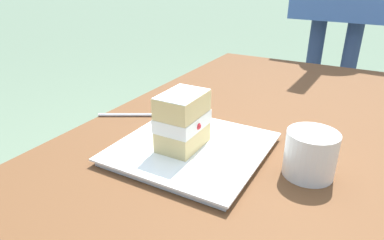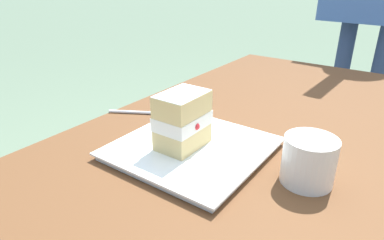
# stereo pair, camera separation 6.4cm
# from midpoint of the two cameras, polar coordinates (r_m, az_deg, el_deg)

# --- Properties ---
(patio_table) EXTENTS (1.44, 0.86, 0.69)m
(patio_table) POSITION_cam_midpoint_polar(r_m,az_deg,el_deg) (0.76, 16.49, -10.74)
(patio_table) COLOR brown
(patio_table) RESTS_ON ground
(dessert_plate) EXTENTS (0.28, 0.28, 0.02)m
(dessert_plate) POSITION_cam_midpoint_polar(r_m,az_deg,el_deg) (0.67, 2.75, -4.97)
(dessert_plate) COLOR white
(dessert_plate) RESTS_ON patio_table
(cake_slice) EXTENTS (0.10, 0.09, 0.11)m
(cake_slice) POSITION_cam_midpoint_polar(r_m,az_deg,el_deg) (0.64, 1.21, -0.08)
(cake_slice) COLOR #E0C17A
(cake_slice) RESTS_ON dessert_plate
(dessert_fork) EXTENTS (0.10, 0.16, 0.01)m
(dessert_fork) POSITION_cam_midpoint_polar(r_m,az_deg,el_deg) (0.85, -5.63, 1.20)
(dessert_fork) COLOR silver
(dessert_fork) RESTS_ON patio_table
(coffee_cup) EXTENTS (0.09, 0.09, 0.08)m
(coffee_cup) POSITION_cam_midpoint_polar(r_m,az_deg,el_deg) (0.61, 22.23, -6.42)
(coffee_cup) COLOR silver
(coffee_cup) RESTS_ON patio_table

